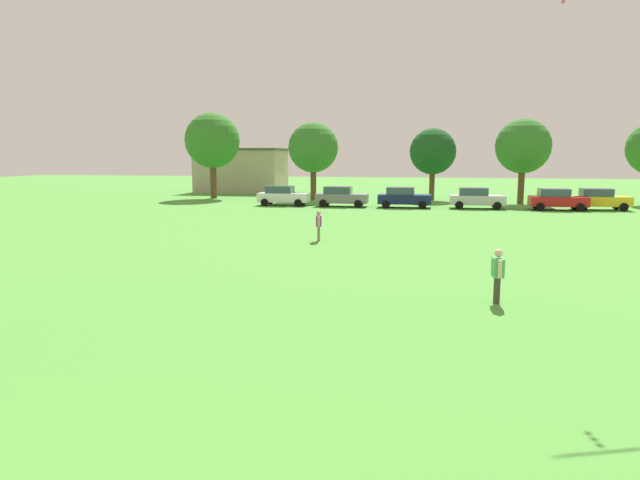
# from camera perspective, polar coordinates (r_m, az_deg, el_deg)

# --- Properties ---
(ground_plane) EXTENTS (160.00, 160.00, 0.00)m
(ground_plane) POSITION_cam_1_polar(r_m,az_deg,el_deg) (33.47, 2.25, 1.29)
(ground_plane) COLOR #4C9338
(adult_bystander) EXTENTS (0.32, 0.75, 1.58)m
(adult_bystander) POSITION_cam_1_polar(r_m,az_deg,el_deg) (16.96, 17.60, -3.03)
(adult_bystander) COLOR #3F3833
(adult_bystander) RESTS_ON ground
(bystander_near_trees) EXTENTS (0.37, 0.72, 1.53)m
(bystander_near_trees) POSITION_cam_1_polar(r_m,az_deg,el_deg) (27.97, -0.14, 1.74)
(bystander_near_trees) COLOR #8C7259
(bystander_near_trees) RESTS_ON ground
(parked_car_white_0) EXTENTS (4.30, 2.02, 1.68)m
(parked_car_white_0) POSITION_cam_1_polar(r_m,az_deg,el_deg) (48.37, -3.79, 4.53)
(parked_car_white_0) COLOR white
(parked_car_white_0) RESTS_ON ground
(parked_car_gray_1) EXTENTS (4.30, 2.02, 1.68)m
(parked_car_gray_1) POSITION_cam_1_polar(r_m,az_deg,el_deg) (47.32, 2.15, 4.45)
(parked_car_gray_1) COLOR slate
(parked_car_gray_1) RESTS_ON ground
(parked_car_navy_2) EXTENTS (4.30, 2.02, 1.68)m
(parked_car_navy_2) POSITION_cam_1_polar(r_m,az_deg,el_deg) (46.77, 8.48, 4.32)
(parked_car_navy_2) COLOR #141E4C
(parked_car_navy_2) RESTS_ON ground
(parked_car_silver_3) EXTENTS (4.30, 2.02, 1.68)m
(parked_car_silver_3) POSITION_cam_1_polar(r_m,az_deg,el_deg) (47.16, 15.59, 4.13)
(parked_car_silver_3) COLOR silver
(parked_car_silver_3) RESTS_ON ground
(parked_car_red_4) EXTENTS (4.30, 2.02, 1.68)m
(parked_car_red_4) POSITION_cam_1_polar(r_m,az_deg,el_deg) (47.85, 22.93, 3.83)
(parked_car_red_4) COLOR red
(parked_car_red_4) RESTS_ON ground
(parked_car_yellow_5) EXTENTS (4.30, 2.02, 1.68)m
(parked_car_yellow_5) POSITION_cam_1_polar(r_m,az_deg,el_deg) (49.43, 26.49, 3.74)
(parked_car_yellow_5) COLOR yellow
(parked_car_yellow_5) RESTS_ON ground
(tree_far_left) EXTENTS (5.42, 5.42, 8.45)m
(tree_far_left) POSITION_cam_1_polar(r_m,az_deg,el_deg) (57.49, -10.88, 9.87)
(tree_far_left) COLOR brown
(tree_far_left) RESTS_ON ground
(tree_left) EXTENTS (4.74, 4.74, 7.39)m
(tree_left) POSITION_cam_1_polar(r_m,az_deg,el_deg) (54.00, -0.69, 9.35)
(tree_left) COLOR brown
(tree_left) RESTS_ON ground
(tree_center) EXTENTS (4.39, 4.39, 6.84)m
(tree_center) POSITION_cam_1_polar(r_m,az_deg,el_deg) (55.30, 11.39, 8.78)
(tree_center) COLOR brown
(tree_center) RESTS_ON ground
(tree_right) EXTENTS (4.80, 4.80, 7.47)m
(tree_right) POSITION_cam_1_polar(r_m,az_deg,el_deg) (53.11, 19.93, 8.92)
(tree_right) COLOR brown
(tree_right) RESTS_ON ground
(house_left) EXTENTS (10.14, 6.51, 5.09)m
(house_left) POSITION_cam_1_polar(r_m,az_deg,el_deg) (67.16, -7.97, 7.03)
(house_left) COLOR tan
(house_left) RESTS_ON ground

